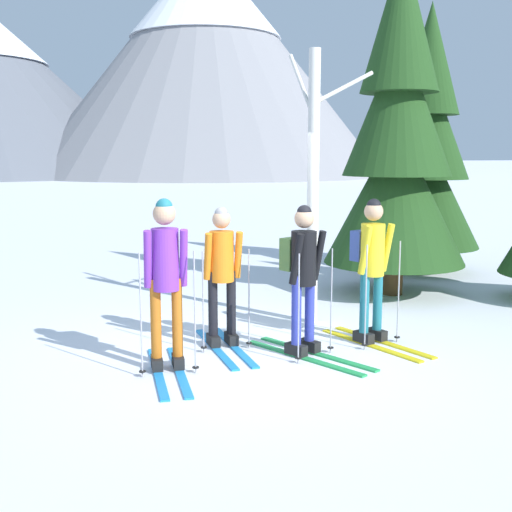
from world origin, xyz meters
TOP-DOWN VIEW (x-y plane):
  - ground_plane at (0.00, 0.00)m, footprint 400.00×400.00m
  - skier_in_purple at (-0.93, -0.25)m, footprint 0.61×1.63m
  - skier_in_orange at (-0.14, 0.32)m, footprint 0.61×1.64m
  - skier_in_black at (0.60, -0.29)m, footprint 0.94×1.68m
  - skier_in_yellow at (1.56, -0.15)m, footprint 0.69×1.60m
  - pine_tree_near at (4.99, 3.66)m, footprint 2.06×2.06m
  - pine_tree_mid at (3.29, 2.05)m, footprint 2.21×2.21m
  - birch_tree_tall at (1.33, 0.96)m, footprint 0.93×0.72m
  - mountain_ridge_distant at (5.46, 65.88)m, footprint 63.80×50.61m

SIDE VIEW (x-z plane):
  - ground_plane at x=0.00m, z-range 0.00..0.00m
  - skier_in_orange at x=-0.14m, z-range 0.07..1.70m
  - skier_in_black at x=0.60m, z-range 0.10..1.78m
  - skier_in_yellow at x=1.56m, z-range 0.11..1.83m
  - skier_in_purple at x=-0.93m, z-range 0.12..1.91m
  - birch_tree_tall at x=1.33m, z-range 0.09..3.65m
  - pine_tree_near at x=4.99m, z-range -0.21..4.77m
  - pine_tree_mid at x=3.29m, z-range -0.23..5.11m
  - mountain_ridge_distant at x=5.46m, z-range -0.57..22.96m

